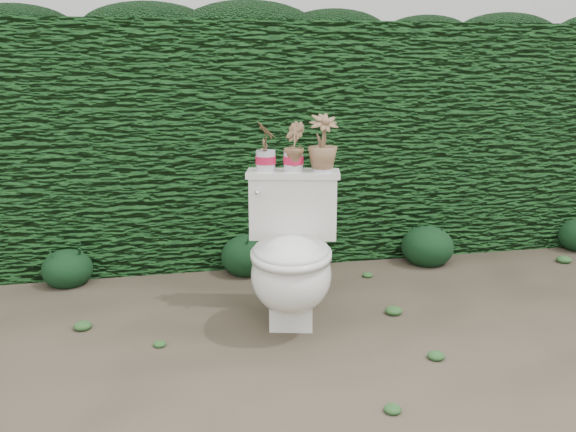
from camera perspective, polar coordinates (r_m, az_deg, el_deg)
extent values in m
plane|color=brown|center=(3.11, 0.11, -11.37)|extent=(60.00, 60.00, 0.00)
cube|color=#1C501A|center=(4.42, -4.20, 7.08)|extent=(8.00, 1.00, 1.60)
cube|color=silver|center=(8.85, -4.34, 18.38)|extent=(8.00, 3.50, 4.00)
cube|color=silver|center=(3.27, 0.35, -8.19)|extent=(0.29, 0.34, 0.20)
ellipsoid|color=silver|center=(3.10, 0.30, -5.47)|extent=(0.52, 0.60, 0.39)
cube|color=silver|center=(3.33, 0.48, 0.85)|extent=(0.50, 0.28, 0.34)
cube|color=silver|center=(3.29, 0.48, 3.98)|extent=(0.53, 0.30, 0.03)
cylinder|color=silver|center=(3.23, -2.86, 2.30)|extent=(0.03, 0.06, 0.02)
sphere|color=silver|center=(3.20, -2.90, 2.19)|extent=(0.03, 0.03, 0.03)
imported|color=#297A26|center=(3.28, -2.12, 6.43)|extent=(0.11, 0.14, 0.25)
imported|color=#297A26|center=(3.27, 0.51, 6.39)|extent=(0.11, 0.14, 0.25)
imported|color=#297A26|center=(3.27, 3.28, 6.72)|extent=(0.17, 0.17, 0.29)
ellipsoid|color=#123516|center=(4.04, -19.98, -4.30)|extent=(0.31, 0.31, 0.25)
ellipsoid|color=#123516|center=(4.00, -3.81, -3.36)|extent=(0.35, 0.35, 0.28)
ellipsoid|color=#123516|center=(4.29, 12.93, -2.45)|extent=(0.36, 0.36, 0.28)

